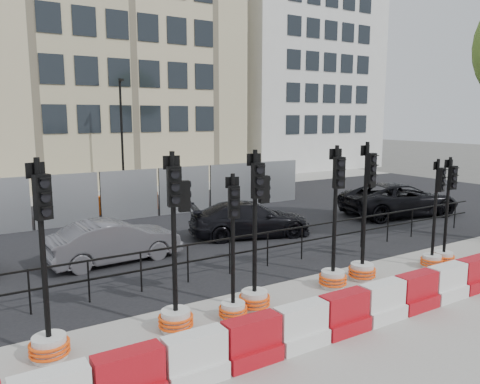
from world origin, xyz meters
TOP-DOWN VIEW (x-y plane):
  - ground at (0.00, 0.00)m, footprint 120.00×120.00m
  - sidewalk_near at (0.00, -3.00)m, footprint 40.00×6.00m
  - road at (0.00, 7.00)m, footprint 40.00×14.00m
  - sidewalk_far at (0.00, 16.00)m, footprint 40.00×4.00m
  - building_cream at (2.00, 21.99)m, footprint 15.00×10.06m
  - building_white at (17.00, 21.99)m, footprint 12.00×9.06m
  - kerb_railing at (0.00, 1.20)m, footprint 18.00×0.04m
  - heras_fencing at (-0.01, 9.80)m, footprint 14.33×1.72m
  - lamp_post_far at (0.50, 14.98)m, footprint 0.12×0.56m
  - barrier_row at (-0.00, -2.80)m, footprint 15.70×0.50m
  - traffic_signal_a at (-5.99, -0.89)m, footprint 0.68×0.68m
  - traffic_signal_b at (-3.72, -1.04)m, footprint 0.68×0.68m
  - traffic_signal_c at (-2.53, -1.19)m, footprint 0.59×0.59m
  - traffic_signal_d at (-1.87, -1.00)m, footprint 0.67×0.67m
  - traffic_signal_e at (0.44, -0.92)m, footprint 0.68×0.68m
  - traffic_signal_f at (1.46, -0.90)m, footprint 0.69×0.69m
  - traffic_signal_g at (3.77, -1.23)m, footprint 0.59×0.59m
  - traffic_signal_h at (4.30, -1.22)m, footprint 0.59×0.59m
  - car_b at (-3.42, 3.85)m, footprint 1.72×3.85m
  - car_c at (1.41, 4.24)m, footprint 4.00×5.12m
  - car_d at (8.56, 3.84)m, footprint 4.19×5.85m

SIDE VIEW (x-z plane):
  - ground at x=0.00m, z-range 0.00..0.00m
  - sidewalk_near at x=0.00m, z-range 0.00..0.02m
  - sidewalk_far at x=0.00m, z-range 0.00..0.02m
  - road at x=0.00m, z-range 0.00..0.03m
  - barrier_row at x=0.00m, z-range -0.03..0.77m
  - car_c at x=1.41m, z-range 0.00..1.21m
  - car_b at x=-3.42m, z-range 0.00..1.22m
  - traffic_signal_g at x=3.77m, z-range -0.88..2.11m
  - traffic_signal_c at x=-2.53m, z-range -0.88..2.12m
  - traffic_signal_h at x=4.30m, z-range -0.88..2.13m
  - heras_fencing at x=-0.01m, z-range -0.32..1.68m
  - kerb_railing at x=0.00m, z-range 0.19..1.19m
  - car_d at x=8.56m, z-range 0.00..1.38m
  - traffic_signal_e at x=0.44m, z-range -1.01..2.43m
  - traffic_signal_a at x=-5.99m, z-range -1.01..2.43m
  - traffic_signal_d at x=-1.87m, z-range -0.90..2.53m
  - traffic_signal_b at x=-3.72m, z-range -0.91..2.56m
  - traffic_signal_f at x=1.46m, z-range -0.91..2.57m
  - lamp_post_far at x=0.50m, z-range 0.22..6.22m
  - building_white at x=17.00m, z-range 0.00..16.00m
  - building_cream at x=2.00m, z-range 0.00..18.00m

